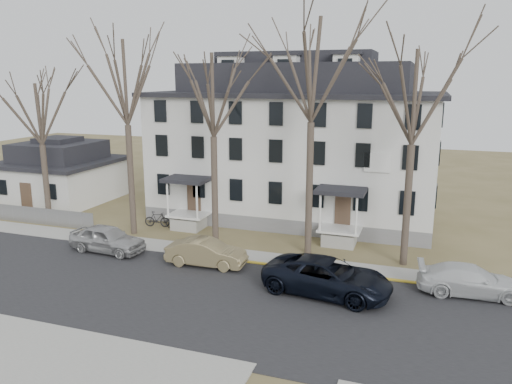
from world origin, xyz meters
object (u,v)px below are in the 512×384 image
at_px(tree_far_left, 125,76).
at_px(car_silver, 107,239).
at_px(small_house, 61,174).
at_px(car_tan, 206,253).
at_px(tree_mid_right, 415,91).
at_px(car_white, 471,281).
at_px(bicycle_right, 157,220).
at_px(bicycle_left, 175,223).
at_px(tree_mid_left, 213,89).
at_px(tree_center, 312,62).
at_px(tree_bungalow, 39,110).
at_px(boarding_house, 295,145).
at_px(car_navy, 327,277).

height_order(tree_far_left, car_silver, tree_far_left).
xyz_separation_m(small_house, car_tan, (18.13, -10.04, -1.51)).
distance_m(tree_mid_right, car_white, 9.98).
bearing_deg(bicycle_right, tree_far_left, 145.47).
height_order(car_white, bicycle_left, car_white).
bearing_deg(bicycle_left, car_silver, 174.86).
xyz_separation_m(tree_far_left, tree_mid_right, (17.50, 0.00, -0.74)).
bearing_deg(car_white, bicycle_left, 70.51).
distance_m(small_house, tree_mid_left, 19.53).
distance_m(tree_center, car_white, 13.94).
distance_m(tree_mid_left, tree_bungalow, 13.08).
bearing_deg(bicycle_left, boarding_house, -34.40).
xyz_separation_m(tree_center, car_navy, (2.21, -5.34, -10.23)).
relative_size(tree_mid_right, car_white, 2.58).
distance_m(tree_mid_left, bicycle_left, 10.05).
bearing_deg(boarding_house, car_white, -43.99).
xyz_separation_m(small_house, tree_far_left, (11.00, -6.20, 8.09)).
relative_size(car_tan, bicycle_right, 2.47).
bearing_deg(bicycle_left, tree_mid_right, -84.43).
bearing_deg(tree_far_left, bicycle_left, 37.08).
distance_m(small_house, car_navy, 27.76).
relative_size(boarding_house, car_tan, 4.64).
bearing_deg(car_silver, tree_center, -67.87).
relative_size(tree_mid_left, car_tan, 2.84).
relative_size(boarding_house, tree_center, 1.41).
height_order(tree_mid_left, car_white, tree_mid_left).
distance_m(bicycle_left, bicycle_right, 1.46).
bearing_deg(car_silver, tree_bungalow, 67.86).
height_order(tree_far_left, tree_mid_right, tree_far_left).
distance_m(tree_bungalow, car_silver, 11.17).
relative_size(small_house, tree_center, 0.59).
height_order(tree_bungalow, car_navy, tree_bungalow).
bearing_deg(tree_far_left, tree_mid_left, 0.00).
bearing_deg(car_silver, car_navy, -92.70).
relative_size(tree_bungalow, car_navy, 1.74).
relative_size(tree_far_left, tree_mid_right, 1.08).
bearing_deg(car_navy, small_house, 73.11).
distance_m(small_house, tree_far_left, 15.00).
xyz_separation_m(tree_bungalow, car_silver, (7.58, -3.73, -7.31)).
xyz_separation_m(car_silver, car_navy, (13.64, -1.62, 0.05)).
distance_m(boarding_house, tree_center, 10.39).
relative_size(tree_bungalow, bicycle_right, 5.93).
height_order(small_house, tree_mid_left, tree_mid_left).
bearing_deg(tree_bungalow, bicycle_left, 10.37).
height_order(tree_center, tree_bungalow, tree_center).
height_order(tree_mid_left, car_tan, tree_mid_left).
bearing_deg(boarding_house, car_silver, -125.33).
distance_m(tree_far_left, car_navy, 17.90).
relative_size(tree_mid_right, bicycle_left, 7.61).
xyz_separation_m(tree_mid_left, car_white, (14.75, -3.19, -8.89)).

